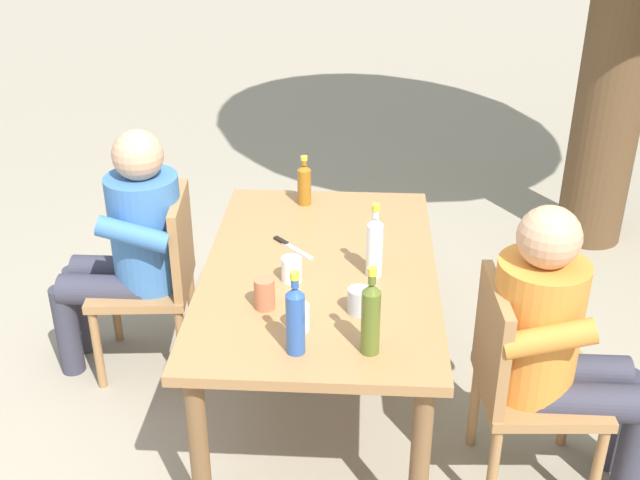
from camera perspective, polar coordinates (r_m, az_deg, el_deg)
name	(u,v)px	position (r m, az deg, el deg)	size (l,w,h in m)	color
ground_plane	(320,413)	(3.54, 0.00, -12.50)	(24.00, 24.00, 0.00)	gray
dining_table	(320,287)	(3.16, 0.00, -3.45)	(1.49, 0.93, 0.74)	#A37547
chair_near_left	(158,273)	(3.65, -11.72, -2.41)	(0.48, 0.48, 0.87)	#A37547
chair_far_right	(520,377)	(3.02, 14.40, -9.66)	(0.46, 0.46, 0.87)	#A37547
person_in_white_shirt	(130,241)	(3.59, -13.68, -0.08)	(0.47, 0.62, 1.18)	#3D70B2
person_in_plaid_shirt	(556,340)	(2.96, 16.84, -6.99)	(0.47, 0.62, 1.18)	orange
bottle_olive	(371,317)	(2.55, 3.73, -5.60)	(0.06, 0.06, 0.32)	#566623
bottle_blue	(295,318)	(2.55, -1.81, -5.74)	(0.06, 0.06, 0.30)	#2D56A3
bottle_clear	(375,245)	(3.00, 4.01, -0.38)	(0.06, 0.06, 0.30)	white
bottle_amber	(304,184)	(3.61, -1.15, 4.14)	(0.06, 0.06, 0.24)	#996019
cup_steel	(359,301)	(2.80, 2.85, -4.45)	(0.08, 0.08, 0.10)	#B2B7BC
cup_white	(292,269)	(3.00, -2.09, -2.15)	(0.08, 0.08, 0.10)	white
cup_terracotta	(265,294)	(2.83, -4.07, -3.93)	(0.08, 0.08, 0.12)	#BC6B47
cup_glass	(299,317)	(2.71, -1.51, -5.67)	(0.07, 0.07, 0.10)	silver
table_knife	(290,246)	(3.26, -2.20, -0.45)	(0.19, 0.18, 0.01)	silver
backpack_by_near_side	(379,252)	(4.37, 4.36, -0.87)	(0.31, 0.23, 0.42)	maroon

